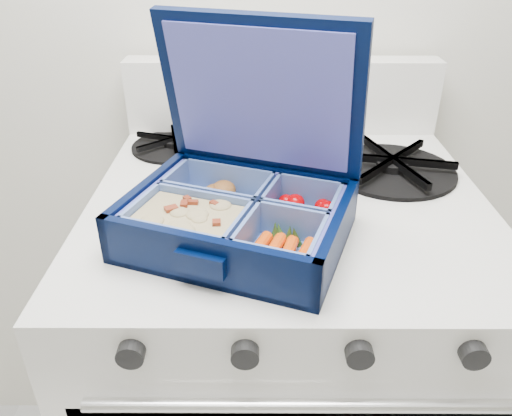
# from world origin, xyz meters

# --- Properties ---
(stove) EXTENTS (0.57, 0.57, 0.85)m
(stove) POSITION_xyz_m (-0.05, 1.70, 0.43)
(stove) COLOR white
(stove) RESTS_ON floor
(bento_box) EXTENTS (0.31, 0.28, 0.06)m
(bento_box) POSITION_xyz_m (-0.12, 1.57, 0.89)
(bento_box) COLOR black
(bento_box) RESTS_ON stove
(burner_grate) EXTENTS (0.24, 0.24, 0.03)m
(burner_grate) POSITION_xyz_m (0.12, 1.76, 0.87)
(burner_grate) COLOR black
(burner_grate) RESTS_ON stove
(burner_grate_rear) EXTENTS (0.19, 0.19, 0.02)m
(burner_grate_rear) POSITION_xyz_m (-0.24, 1.86, 0.86)
(burner_grate_rear) COLOR black
(burner_grate_rear) RESTS_ON stove
(fork) EXTENTS (0.18, 0.13, 0.01)m
(fork) POSITION_xyz_m (-0.07, 1.71, 0.86)
(fork) COLOR silver
(fork) RESTS_ON stove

